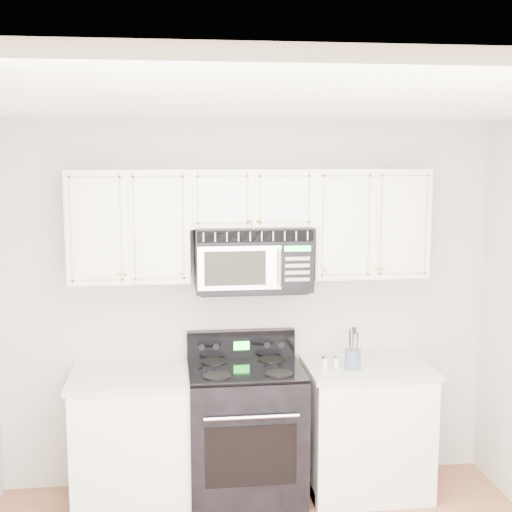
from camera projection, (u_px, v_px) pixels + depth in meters
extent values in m
cube|color=white|center=(292.00, 103.00, 3.20)|extent=(3.50, 3.50, 0.01)
cube|color=beige|center=(248.00, 305.00, 5.10)|extent=(3.50, 0.01, 2.60)
cube|color=silver|center=(136.00, 442.00, 4.82)|extent=(0.82, 0.63, 0.88)
cube|color=beige|center=(135.00, 376.00, 4.75)|extent=(0.86, 0.65, 0.04)
cube|color=black|center=(138.00, 493.00, 4.91)|extent=(0.82, 0.55, 0.10)
cube|color=silver|center=(366.00, 430.00, 5.02)|extent=(0.82, 0.63, 0.88)
cube|color=beige|center=(368.00, 367.00, 4.95)|extent=(0.86, 0.65, 0.04)
cube|color=black|center=(363.00, 480.00, 5.11)|extent=(0.82, 0.55, 0.10)
cube|color=black|center=(246.00, 434.00, 4.89)|extent=(0.77, 0.66, 0.92)
cube|color=black|center=(251.00, 456.00, 4.56)|extent=(0.59, 0.01, 0.41)
cylinder|color=silver|center=(252.00, 417.00, 4.50)|extent=(0.61, 0.02, 0.02)
cube|color=black|center=(245.00, 369.00, 4.83)|extent=(0.77, 0.66, 0.02)
cube|color=black|center=(241.00, 344.00, 5.10)|extent=(0.77, 0.08, 0.20)
cube|color=#17FF32|center=(242.00, 346.00, 5.05)|extent=(0.11, 0.00, 0.06)
cube|color=silver|center=(129.00, 226.00, 4.76)|extent=(0.80, 0.33, 0.75)
cube|color=silver|center=(368.00, 223.00, 4.96)|extent=(0.80, 0.33, 0.75)
cube|color=silver|center=(251.00, 198.00, 4.83)|extent=(0.84, 0.33, 0.39)
sphere|color=#DBC04A|center=(126.00, 274.00, 4.61)|extent=(0.03, 0.03, 0.03)
sphere|color=#DBC04A|center=(181.00, 273.00, 4.65)|extent=(0.03, 0.03, 0.03)
sphere|color=#DBC04A|center=(325.00, 270.00, 4.77)|extent=(0.03, 0.03, 0.03)
sphere|color=#DBC04A|center=(377.00, 269.00, 4.82)|extent=(0.03, 0.03, 0.03)
sphere|color=#DBC04A|center=(250.00, 220.00, 4.66)|extent=(0.03, 0.03, 0.03)
sphere|color=#DBC04A|center=(259.00, 220.00, 4.67)|extent=(0.03, 0.03, 0.03)
cylinder|color=red|center=(252.00, 229.00, 4.67)|extent=(0.00, 0.00, 0.12)
sphere|color=#DBC04A|center=(252.00, 239.00, 4.68)|extent=(0.04, 0.04, 0.04)
cube|color=black|center=(252.00, 258.00, 4.86)|extent=(0.79, 0.39, 0.43)
cube|color=#AEAA97|center=(256.00, 236.00, 4.65)|extent=(0.77, 0.01, 0.08)
cube|color=silver|center=(240.00, 268.00, 4.65)|extent=(0.55, 0.01, 0.29)
cube|color=black|center=(235.00, 268.00, 4.64)|extent=(0.40, 0.01, 0.23)
cube|color=black|center=(297.00, 267.00, 4.70)|extent=(0.22, 0.01, 0.29)
cube|color=#17FF32|center=(298.00, 249.00, 4.68)|extent=(0.18, 0.00, 0.04)
cylinder|color=silver|center=(280.00, 268.00, 4.65)|extent=(0.02, 0.02, 0.25)
cylinder|color=slate|center=(353.00, 359.00, 4.84)|extent=(0.11, 0.11, 0.14)
cylinder|color=#9F7E48|center=(357.00, 349.00, 4.83)|extent=(0.01, 0.01, 0.24)
cylinder|color=black|center=(350.00, 347.00, 4.85)|extent=(0.01, 0.01, 0.25)
cylinder|color=#9F7E48|center=(352.00, 348.00, 4.80)|extent=(0.01, 0.01, 0.27)
cylinder|color=black|center=(357.00, 349.00, 4.83)|extent=(0.01, 0.01, 0.24)
cylinder|color=#9F7E48|center=(350.00, 347.00, 4.85)|extent=(0.01, 0.01, 0.25)
cylinder|color=black|center=(352.00, 348.00, 4.80)|extent=(0.01, 0.01, 0.27)
cylinder|color=#9F7E48|center=(357.00, 349.00, 4.83)|extent=(0.01, 0.01, 0.24)
cylinder|color=silver|center=(336.00, 363.00, 4.85)|extent=(0.04, 0.04, 0.07)
cylinder|color=silver|center=(336.00, 357.00, 4.85)|extent=(0.04, 0.04, 0.01)
cylinder|color=silver|center=(325.00, 364.00, 4.82)|extent=(0.04, 0.04, 0.08)
cylinder|color=silver|center=(325.00, 357.00, 4.81)|extent=(0.04, 0.04, 0.02)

